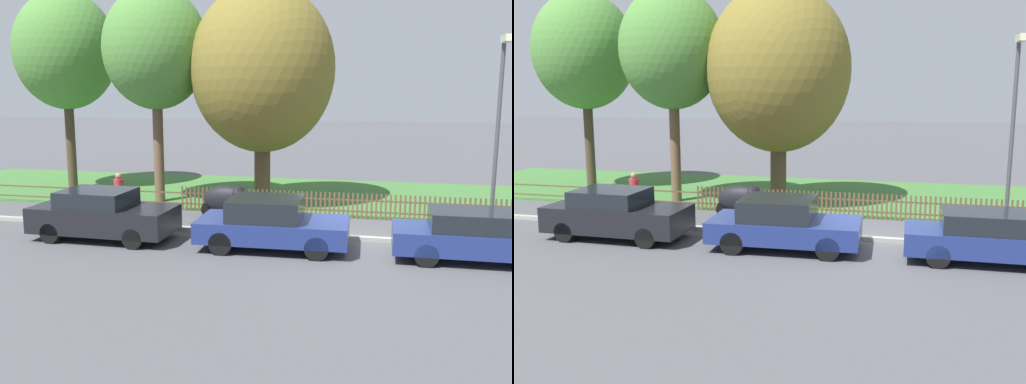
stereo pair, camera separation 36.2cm
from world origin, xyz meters
TOP-DOWN VIEW (x-y plane):
  - ground_plane at (0.00, 0.00)m, footprint 120.00×120.00m
  - kerb_stone at (0.00, 0.10)m, footprint 37.16×0.20m
  - grass_strip at (0.00, 6.79)m, footprint 37.16×7.93m
  - park_fence at (-0.00, 2.84)m, footprint 37.16×0.05m
  - parked_car_silver_hatchback at (-6.82, -1.32)m, footprint 4.02×1.81m
  - parked_car_black_saloon at (-1.99, -1.25)m, footprint 4.02×2.00m
  - parked_car_navy_estate at (3.20, -1.26)m, footprint 4.23×1.66m
  - covered_motorcycle at (-4.00, 1.82)m, footprint 1.82×0.79m
  - tree_nearest_kerb at (-12.13, 6.10)m, footprint 4.18×4.18m
  - tree_behind_motorcycle at (-7.33, 4.11)m, footprint 3.81×3.81m
  - tree_mid_park at (-3.47, 4.47)m, footprint 5.13×5.13m
  - pedestrian_near_fence at (-7.45, 0.98)m, footprint 0.44×0.44m
  - street_lamp at (3.82, 0.69)m, footprint 0.20×0.79m

SIDE VIEW (x-z plane):
  - ground_plane at x=0.00m, z-range 0.00..0.00m
  - grass_strip at x=0.00m, z-range 0.00..0.01m
  - kerb_stone at x=0.00m, z-range 0.00..0.12m
  - park_fence at x=0.00m, z-range 0.00..0.85m
  - parked_car_navy_estate at x=3.20m, z-range 0.01..1.28m
  - covered_motorcycle at x=-4.00m, z-range 0.11..1.23m
  - parked_car_black_saloon at x=-1.99m, z-range 0.01..1.37m
  - parked_car_silver_hatchback at x=-6.82m, z-range 0.01..1.41m
  - pedestrian_near_fence at x=-7.45m, z-range 0.10..1.64m
  - street_lamp at x=3.82m, z-range 0.73..6.29m
  - tree_mid_park at x=-3.47m, z-range 0.95..8.79m
  - tree_behind_motorcycle at x=-7.33m, z-range 1.69..9.51m
  - tree_nearest_kerb at x=-12.13m, z-range 1.64..9.79m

